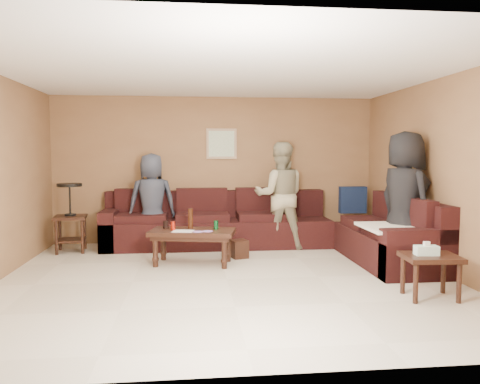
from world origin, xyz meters
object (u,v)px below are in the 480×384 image
at_px(side_table_right, 430,261).
at_px(person_middle, 280,195).
at_px(coffee_table, 192,235).
at_px(person_left, 152,201).
at_px(sectional_sofa, 271,231).
at_px(waste_bin, 239,249).
at_px(person_right, 404,200).
at_px(end_table_left, 70,216).

height_order(side_table_right, person_middle, person_middle).
bearing_deg(person_middle, coffee_table, 41.33).
bearing_deg(person_left, coffee_table, 109.05).
relative_size(sectional_sofa, waste_bin, 17.55).
relative_size(sectional_sofa, coffee_table, 3.74).
xyz_separation_m(person_left, person_right, (3.48, -1.62, 0.15)).
xyz_separation_m(coffee_table, person_left, (-0.64, 1.17, 0.36)).
bearing_deg(sectional_sofa, end_table_left, 173.96).
height_order(sectional_sofa, person_left, person_left).
bearing_deg(side_table_right, waste_bin, 130.55).
relative_size(coffee_table, person_left, 0.81).
bearing_deg(sectional_sofa, person_right, -35.35).
distance_m(sectional_sofa, person_right, 2.06).
xyz_separation_m(sectional_sofa, person_left, (-1.87, 0.48, 0.44)).
bearing_deg(coffee_table, end_table_left, 151.76).
bearing_deg(person_right, waste_bin, 54.89).
distance_m(person_left, person_middle, 2.07).
relative_size(side_table_right, person_right, 0.33).
xyz_separation_m(side_table_right, person_middle, (-1.08, 2.78, 0.46)).
bearing_deg(person_middle, sectional_sofa, 64.45).
height_order(coffee_table, person_right, person_right).
height_order(coffee_table, person_left, person_left).
relative_size(person_left, person_right, 0.84).
distance_m(side_table_right, person_middle, 3.02).
xyz_separation_m(coffee_table, person_right, (2.84, -0.46, 0.51)).
bearing_deg(waste_bin, side_table_right, -49.45).
bearing_deg(sectional_sofa, person_left, 165.51).
distance_m(person_left, person_right, 3.84).
bearing_deg(person_left, person_right, 145.27).
distance_m(coffee_table, end_table_left, 2.14).
xyz_separation_m(sectional_sofa, coffee_table, (-1.23, -0.68, 0.08)).
bearing_deg(waste_bin, sectional_sofa, 33.89).
xyz_separation_m(sectional_sofa, person_middle, (0.19, 0.29, 0.53)).
bearing_deg(end_table_left, sectional_sofa, -6.04).
bearing_deg(waste_bin, coffee_table, -155.20).
distance_m(sectional_sofa, person_middle, 0.64).
bearing_deg(side_table_right, person_right, 75.88).
distance_m(coffee_table, person_left, 1.38).
distance_m(person_middle, person_right, 2.02).
bearing_deg(person_middle, end_table_left, 6.14).
bearing_deg(sectional_sofa, waste_bin, -146.11).
bearing_deg(sectional_sofa, person_middle, 57.71).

